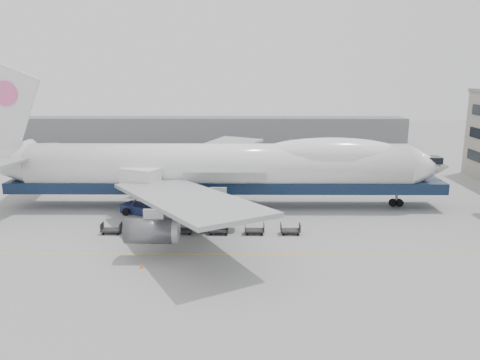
{
  "coord_description": "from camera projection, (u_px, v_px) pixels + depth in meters",
  "views": [
    {
      "loc": [
        3.52,
        -51.55,
        18.55
      ],
      "look_at": [
        3.05,
        6.0,
        5.18
      ],
      "focal_mm": 35.0,
      "sensor_mm": 36.0,
      "label": 1
    }
  ],
  "objects": [
    {
      "name": "dolly_1",
      "position": [
        147.0,
        229.0,
        54.72
      ],
      "size": [
        2.3,
        1.35,
        1.3
      ],
      "color": "#2D2D30",
      "rests_on": "ground"
    },
    {
      "name": "catering_truck",
      "position": [
        141.0,
        188.0,
        62.04
      ],
      "size": [
        5.95,
        5.13,
        6.18
      ],
      "rotation": [
        0.0,
        0.0,
        -0.43
      ],
      "color": "#182049",
      "rests_on": "ground"
    },
    {
      "name": "apron_line",
      "position": [
        210.0,
        254.0,
        48.6
      ],
      "size": [
        60.0,
        0.15,
        0.01
      ],
      "primitive_type": "cube",
      "color": "gold",
      "rests_on": "ground"
    },
    {
      "name": "hangar",
      "position": [
        192.0,
        131.0,
        121.91
      ],
      "size": [
        110.0,
        8.0,
        7.0
      ],
      "primitive_type": "cube",
      "color": "slate",
      "rests_on": "ground"
    },
    {
      "name": "traffic_cone",
      "position": [
        141.0,
        266.0,
        45.19
      ],
      "size": [
        0.34,
        0.34,
        0.51
      ],
      "rotation": [
        0.0,
        0.0,
        -0.12
      ],
      "color": "orange",
      "rests_on": "ground"
    },
    {
      "name": "dolly_2",
      "position": [
        183.0,
        229.0,
        54.68
      ],
      "size": [
        2.3,
        1.35,
        1.3
      ],
      "color": "#2D2D30",
      "rests_on": "ground"
    },
    {
      "name": "dolly_5",
      "position": [
        290.0,
        230.0,
        54.58
      ],
      "size": [
        2.3,
        1.35,
        1.3
      ],
      "color": "#2D2D30",
      "rests_on": "ground"
    },
    {
      "name": "ground",
      "position": [
        213.0,
        235.0,
        54.44
      ],
      "size": [
        260.0,
        260.0,
        0.0
      ],
      "primitive_type": "plane",
      "color": "gray",
      "rests_on": "ground"
    },
    {
      "name": "dolly_4",
      "position": [
        254.0,
        230.0,
        54.61
      ],
      "size": [
        2.3,
        1.35,
        1.3
      ],
      "color": "#2D2D30",
      "rests_on": "ground"
    },
    {
      "name": "dolly_3",
      "position": [
        219.0,
        230.0,
        54.65
      ],
      "size": [
        2.3,
        1.35,
        1.3
      ],
      "color": "#2D2D30",
      "rests_on": "ground"
    },
    {
      "name": "dolly_0",
      "position": [
        112.0,
        229.0,
        54.75
      ],
      "size": [
        2.3,
        1.35,
        1.3
      ],
      "color": "#2D2D30",
      "rests_on": "ground"
    },
    {
      "name": "airliner",
      "position": [
        223.0,
        167.0,
        64.85
      ],
      "size": [
        67.0,
        55.3,
        19.98
      ],
      "color": "white",
      "rests_on": "ground"
    }
  ]
}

